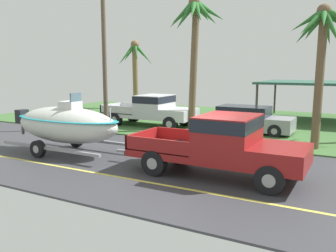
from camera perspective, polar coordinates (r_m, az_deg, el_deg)
name	(u,v)px	position (r m, az deg, el deg)	size (l,w,h in m)	color
ground	(257,131)	(19.63, 14.08, -0.82)	(36.00, 22.00, 0.11)	#38383D
pickup_truck_towing	(227,143)	(10.99, 9.38, -2.74)	(5.65, 2.11, 1.92)	maroon
boat_on_trailer	(66,124)	(14.49, -15.99, 0.26)	(6.03, 2.28, 2.39)	gray
parked_pickup_background	(154,109)	(20.34, -2.25, 2.73)	(5.70, 2.13, 1.82)	silver
parked_sedan_near	(247,120)	(18.96, 12.52, 0.98)	(4.53, 1.85, 1.38)	#99999E
carport_awning	(327,83)	(24.20, 24.08, 6.23)	(7.79, 5.59, 2.50)	#4C4238
palm_tree_near_right	(195,26)	(19.18, 4.31, 15.61)	(3.26, 3.07, 6.97)	brown
palm_tree_mid	(324,38)	(15.84, 23.70, 12.82)	(3.30, 3.12, 5.82)	brown
palm_tree_far_left	(135,60)	(29.91, -5.31, 10.48)	(3.19, 2.90, 5.60)	brown
utility_pole	(104,44)	(19.90, -10.19, 12.82)	(0.24, 1.80, 8.92)	brown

